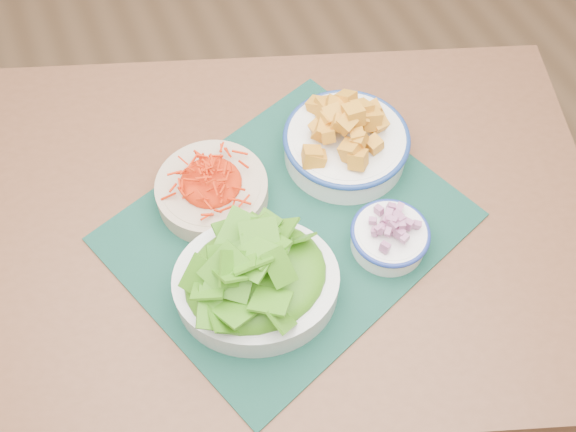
% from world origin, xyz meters
% --- Properties ---
extents(ground, '(4.00, 4.00, 0.00)m').
position_xyz_m(ground, '(0.00, 0.00, 0.00)').
color(ground, '#9D724C').
rests_on(ground, ground).
extents(table, '(1.25, 1.03, 0.75)m').
position_xyz_m(table, '(-0.16, 0.22, 0.64)').
color(table, brown).
rests_on(table, ground).
extents(placemat, '(0.62, 0.57, 0.00)m').
position_xyz_m(placemat, '(-0.14, 0.18, 0.75)').
color(placemat, '#0C2D24').
rests_on(placemat, table).
extents(carrot_bowl, '(0.21, 0.21, 0.07)m').
position_xyz_m(carrot_bowl, '(-0.23, 0.28, 0.79)').
color(carrot_bowl, beige).
rests_on(carrot_bowl, placemat).
extents(squash_bowl, '(0.27, 0.27, 0.11)m').
position_xyz_m(squash_bowl, '(0.01, 0.28, 0.80)').
color(squash_bowl, white).
rests_on(squash_bowl, placemat).
extents(lettuce_bowl, '(0.29, 0.27, 0.11)m').
position_xyz_m(lettuce_bowl, '(-0.22, 0.09, 0.81)').
color(lettuce_bowl, silver).
rests_on(lettuce_bowl, placemat).
extents(onion_bowl, '(0.15, 0.15, 0.06)m').
position_xyz_m(onion_bowl, '(-0.01, 0.09, 0.78)').
color(onion_bowl, white).
rests_on(onion_bowl, placemat).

